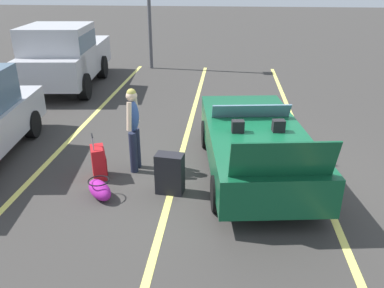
{
  "coord_description": "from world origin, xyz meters",
  "views": [
    {
      "loc": [
        -6.86,
        0.55,
        3.6
      ],
      "look_at": [
        -0.44,
        1.15,
        0.75
      ],
      "focal_mm": 36.53,
      "sensor_mm": 36.0,
      "label": 1
    }
  ],
  "objects": [
    {
      "name": "duffel_bag",
      "position": [
        -1.19,
        2.69,
        0.16
      ],
      "size": [
        0.68,
        0.65,
        0.34
      ],
      "rotation": [
        0.0,
        0.0,
        0.73
      ],
      "color": "#991E8C",
      "rests_on": "ground_plane"
    },
    {
      "name": "parked_pickup_truck_near",
      "position": [
        5.56,
        5.93,
        1.11
      ],
      "size": [
        5.16,
        2.44,
        2.1
      ],
      "rotation": [
        0.0,
        0.0,
        3.24
      ],
      "color": "#B2B2B7",
      "rests_on": "ground_plane"
    },
    {
      "name": "lot_line_mid",
      "position": [
        0.0,
        1.48,
        0.0
      ],
      "size": [
        18.0,
        0.12,
        0.01
      ],
      "primitive_type": "cube",
      "color": "#EAE066",
      "rests_on": "ground_plane"
    },
    {
      "name": "convertible_car",
      "position": [
        0.2,
        0.03,
        0.59
      ],
      "size": [
        4.33,
        2.28,
        1.53
      ],
      "rotation": [
        0.0,
        0.0,
        0.13
      ],
      "color": "#0F4C2D",
      "rests_on": "ground_plane"
    },
    {
      "name": "ground_plane",
      "position": [
        0.0,
        0.0,
        0.0
      ],
      "size": [
        80.0,
        80.0,
        0.0
      ],
      "primitive_type": "plane",
      "color": "#383533"
    },
    {
      "name": "lot_line_near",
      "position": [
        0.0,
        -1.22,
        0.0
      ],
      "size": [
        18.0,
        0.12,
        0.01
      ],
      "primitive_type": "cube",
      "color": "#EAE066",
      "rests_on": "ground_plane"
    },
    {
      "name": "suitcase_large_black",
      "position": [
        -0.89,
        1.5,
        0.37
      ],
      "size": [
        0.35,
        0.51,
        0.74
      ],
      "rotation": [
        0.0,
        0.0,
        6.16
      ],
      "color": "black",
      "rests_on": "ground_plane"
    },
    {
      "name": "suitcase_medium_bright",
      "position": [
        -0.47,
        2.92,
        0.31
      ],
      "size": [
        0.46,
        0.38,
        0.87
      ],
      "rotation": [
        0.0,
        0.0,
        5.11
      ],
      "color": "red",
      "rests_on": "ground_plane"
    },
    {
      "name": "lot_line_far",
      "position": [
        0.0,
        4.18,
        0.0
      ],
      "size": [
        18.0,
        0.12,
        0.01
      ],
      "primitive_type": "cube",
      "color": "#EAE066",
      "rests_on": "ground_plane"
    },
    {
      "name": "traveler_person",
      "position": [
        -0.08,
        2.3,
        0.93
      ],
      "size": [
        0.61,
        0.25,
        1.65
      ],
      "rotation": [
        0.0,
        0.0,
        -1.66
      ],
      "color": "#1E2338",
      "rests_on": "ground_plane"
    }
  ]
}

